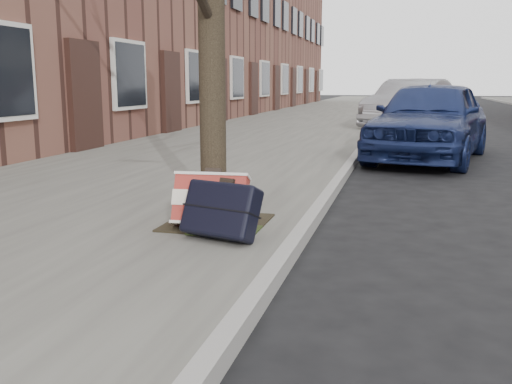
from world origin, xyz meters
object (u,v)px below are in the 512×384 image
(suitcase_red, at_px, (211,201))
(car_near_mid, at_px, (411,104))
(car_near_front, at_px, (430,120))
(suitcase_navy, at_px, (221,210))

(suitcase_red, height_order, car_near_mid, car_near_mid)
(suitcase_red, distance_m, car_near_front, 6.33)
(suitcase_red, xyz_separation_m, car_near_mid, (1.70, 12.71, 0.36))
(car_near_front, height_order, car_near_mid, car_near_mid)
(suitcase_red, bearing_deg, car_near_mid, 77.26)
(suitcase_red, xyz_separation_m, car_near_front, (1.97, 6.01, 0.35))
(car_near_mid, bearing_deg, car_near_front, -69.41)
(suitcase_red, relative_size, car_near_mid, 0.14)
(suitcase_navy, bearing_deg, suitcase_red, 137.88)
(car_near_front, bearing_deg, suitcase_navy, -93.75)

